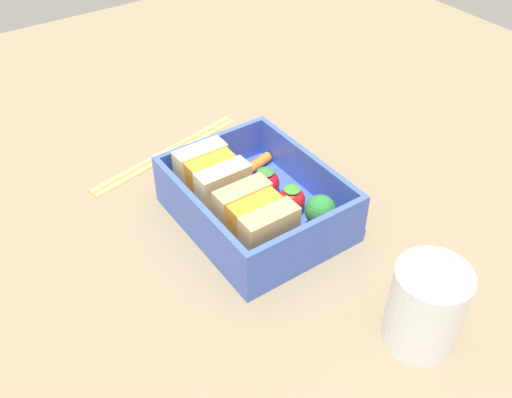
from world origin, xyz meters
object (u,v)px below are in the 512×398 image
object	(u,v)px
sandwich_left	(256,222)
strawberry_left	(292,199)
broccoli_floret	(320,211)
strawberry_far_left	(265,182)
carrot_stick_far_left	(252,168)
sandwich_center_left	(212,180)
drinking_glass	(426,307)
chopstick_pair	(167,152)

from	to	relation	value
sandwich_left	strawberry_left	xyz separation A→B (cm)	(1.79, -5.48, -1.13)
broccoli_floret	strawberry_far_left	size ratio (longest dim) A/B	1.19
broccoli_floret	carrot_stick_far_left	bearing A→B (deg)	-0.78
sandwich_center_left	drinking_glass	distance (cm)	23.43
broccoli_floret	carrot_stick_far_left	world-z (taller)	broccoli_floret
sandwich_center_left	carrot_stick_far_left	xyz separation A→B (cm)	(1.74, -5.90, -2.04)
strawberry_far_left	chopstick_pair	world-z (taller)	strawberry_far_left
sandwich_center_left	sandwich_left	bearing A→B (deg)	180.00
carrot_stick_far_left	chopstick_pair	distance (cm)	11.06
strawberry_left	drinking_glass	distance (cm)	17.16
sandwich_left	drinking_glass	bearing A→B (deg)	-160.83
sandwich_left	carrot_stick_far_left	bearing A→B (deg)	-32.59
drinking_glass	carrot_stick_far_left	bearing A→B (deg)	-1.31
strawberry_left	carrot_stick_far_left	xyz separation A→B (cm)	(7.44, -0.42, -0.91)
carrot_stick_far_left	drinking_glass	xyz separation A→B (cm)	(-24.56, 0.56, 1.95)
broccoli_floret	chopstick_pair	size ratio (longest dim) A/B	0.21
strawberry_left	drinking_glass	bearing A→B (deg)	179.51
chopstick_pair	strawberry_far_left	bearing A→B (deg)	-162.49
broccoli_floret	drinking_glass	distance (cm)	13.23
sandwich_center_left	chopstick_pair	bearing A→B (deg)	-2.81
strawberry_far_left	carrot_stick_far_left	xyz separation A→B (cm)	(3.94, -1.07, -1.01)
sandwich_left	strawberry_far_left	xyz separation A→B (cm)	(5.28, -4.82, -1.03)
strawberry_far_left	drinking_glass	distance (cm)	20.65
sandwich_left	broccoli_floret	world-z (taller)	sandwich_left
carrot_stick_far_left	strawberry_far_left	bearing A→B (deg)	164.77
broccoli_floret	sandwich_center_left	bearing A→B (deg)	30.89
sandwich_left	carrot_stick_far_left	xyz separation A→B (cm)	(9.22, -5.90, -2.04)
sandwich_left	strawberry_far_left	bearing A→B (deg)	-42.39
strawberry_left	carrot_stick_far_left	bearing A→B (deg)	-3.21
strawberry_left	drinking_glass	xyz separation A→B (cm)	(-17.12, 0.15, 1.03)
chopstick_pair	sandwich_center_left	bearing A→B (deg)	177.19
chopstick_pair	drinking_glass	world-z (taller)	drinking_glass
drinking_glass	chopstick_pair	bearing A→B (deg)	7.96
sandwich_center_left	carrot_stick_far_left	world-z (taller)	sandwich_center_left
carrot_stick_far_left	drinking_glass	world-z (taller)	drinking_glass
carrot_stick_far_left	chopstick_pair	world-z (taller)	carrot_stick_far_left
strawberry_left	drinking_glass	world-z (taller)	drinking_glass
strawberry_far_left	drinking_glass	bearing A→B (deg)	-178.58
strawberry_far_left	sandwich_left	bearing A→B (deg)	137.61
sandwich_left	broccoli_floret	bearing A→B (deg)	-110.22
carrot_stick_far_left	chopstick_pair	xyz separation A→B (cm)	(9.58, 5.34, -1.41)
strawberry_left	chopstick_pair	bearing A→B (deg)	16.13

